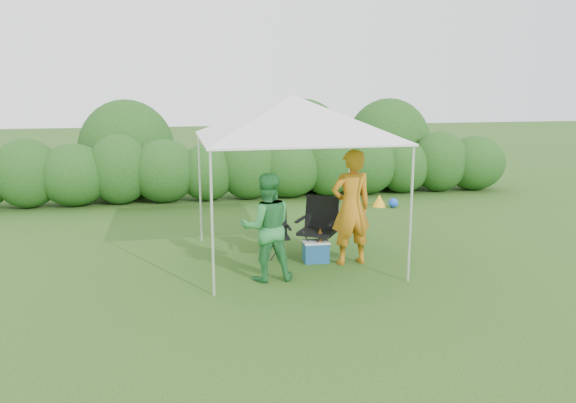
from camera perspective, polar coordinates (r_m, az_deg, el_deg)
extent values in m
plane|color=#31581C|center=(9.44, 1.17, -6.71)|extent=(70.00, 70.00, 0.00)
ellipsoid|color=#225219|center=(15.28, -25.03, 2.59)|extent=(1.65, 1.40, 1.73)
cylinder|color=#382616|center=(15.39, -24.81, -0.03)|extent=(0.12, 0.12, 0.30)
ellipsoid|color=#225219|center=(15.07, -20.92, 2.52)|extent=(1.80, 1.53, 1.57)
cylinder|color=#382616|center=(15.18, -20.74, 0.15)|extent=(0.12, 0.12, 0.30)
ellipsoid|color=#225219|center=(14.92, -16.75, 3.15)|extent=(1.57, 1.34, 1.80)
cylinder|color=#382616|center=(15.05, -16.59, 0.32)|extent=(0.12, 0.12, 0.30)
ellipsoid|color=#225219|center=(14.88, -12.49, 3.05)|extent=(1.72, 1.47, 1.65)
cylinder|color=#382616|center=(14.99, -12.38, 0.50)|extent=(0.12, 0.12, 0.30)
ellipsoid|color=#225219|center=(14.92, -8.23, 2.94)|extent=(1.50, 1.28, 1.50)
cylinder|color=#382616|center=(15.02, -8.17, 0.67)|extent=(0.12, 0.12, 0.30)
ellipsoid|color=#225219|center=(15.02, -4.03, 3.51)|extent=(1.65, 1.40, 1.73)
cylinder|color=#382616|center=(15.13, -3.99, 0.84)|extent=(0.12, 0.12, 0.30)
ellipsoid|color=#225219|center=(15.22, 0.11, 3.36)|extent=(1.80, 1.53, 1.57)
cylinder|color=#382616|center=(15.32, 0.11, 1.00)|extent=(0.12, 0.12, 0.30)
ellipsoid|color=#225219|center=(15.47, 4.12, 3.89)|extent=(1.58, 1.34, 1.80)
cylinder|color=#382616|center=(15.58, 4.08, 1.16)|extent=(0.12, 0.12, 0.30)
ellipsoid|color=#225219|center=(15.82, 7.98, 3.70)|extent=(1.72, 1.47, 1.65)
cylinder|color=#382616|center=(15.92, 7.91, 1.30)|extent=(0.12, 0.12, 0.30)
ellipsoid|color=#225219|center=(16.23, 11.65, 3.51)|extent=(1.50, 1.28, 1.50)
cylinder|color=#382616|center=(16.33, 11.56, 1.43)|extent=(0.12, 0.12, 0.30)
ellipsoid|color=#225219|center=(16.69, 15.15, 3.95)|extent=(1.65, 1.40, 1.73)
cylinder|color=#382616|center=(16.79, 15.03, 1.54)|extent=(0.12, 0.12, 0.30)
ellipsoid|color=#225219|center=(17.23, 18.42, 3.74)|extent=(1.80, 1.53, 1.57)
cylinder|color=#382616|center=(17.32, 18.29, 1.65)|extent=(0.12, 0.12, 0.30)
cylinder|color=silver|center=(7.98, -7.71, -2.39)|extent=(0.04, 0.04, 2.10)
cylinder|color=silver|center=(8.71, 12.37, -1.37)|extent=(0.04, 0.04, 2.10)
cylinder|color=silver|center=(10.91, -8.92, 1.35)|extent=(0.04, 0.04, 2.10)
cylinder|color=silver|center=(11.46, 6.24, 1.91)|extent=(0.04, 0.04, 2.10)
cube|color=white|center=(9.49, 0.53, 6.46)|extent=(3.10, 3.10, 0.03)
pyramid|color=white|center=(9.46, 0.53, 8.66)|extent=(3.10, 3.10, 0.70)
cube|color=black|center=(9.81, 2.98, -3.12)|extent=(0.79, 0.78, 0.06)
cube|color=black|center=(9.97, 3.44, -1.02)|extent=(0.58, 0.46, 0.56)
cube|color=black|center=(9.86, 1.30, -1.82)|extent=(0.32, 0.45, 0.03)
cube|color=black|center=(9.67, 4.72, -2.11)|extent=(0.32, 0.45, 0.03)
cylinder|color=black|center=(9.72, 1.11, -4.69)|extent=(0.03, 0.03, 0.48)
cylinder|color=black|center=(9.57, 3.93, -4.98)|extent=(0.03, 0.03, 0.48)
cylinder|color=black|center=(10.18, 2.07, -3.96)|extent=(0.03, 0.03, 0.48)
cylinder|color=black|center=(10.03, 4.76, -4.22)|extent=(0.03, 0.03, 0.48)
cube|color=black|center=(9.89, -1.30, -3.60)|extent=(0.48, 0.45, 0.04)
cube|color=black|center=(10.01, -1.47, -1.94)|extent=(0.47, 0.15, 0.44)
cube|color=black|center=(9.81, -2.69, -2.76)|extent=(0.06, 0.39, 0.03)
cube|color=black|center=(9.88, 0.07, -2.65)|extent=(0.06, 0.39, 0.03)
cylinder|color=black|center=(9.72, -2.27, -5.01)|extent=(0.02, 0.02, 0.37)
cylinder|color=black|center=(9.78, 0.01, -4.90)|extent=(0.02, 0.02, 0.37)
cylinder|color=black|center=(10.10, -2.56, -4.38)|extent=(0.02, 0.02, 0.37)
cylinder|color=black|center=(10.15, -0.36, -4.29)|extent=(0.02, 0.02, 0.37)
imported|color=#C17015|center=(9.46, 6.43, -0.59)|extent=(0.76, 0.55, 1.96)
imported|color=#2A823C|center=(8.65, -2.17, -2.61)|extent=(0.82, 0.65, 1.68)
cube|color=#1C4E83|center=(9.70, 2.85, -5.17)|extent=(0.43, 0.31, 0.34)
cube|color=silver|center=(9.65, 2.86, -4.13)|extent=(0.45, 0.33, 0.03)
cylinder|color=#592D0C|center=(9.59, 3.28, -3.45)|extent=(0.06, 0.06, 0.22)
cone|color=#FAAE1A|center=(14.31, 9.25, 0.09)|extent=(0.36, 0.36, 0.30)
sphere|color=blue|center=(14.25, 10.65, -0.14)|extent=(0.24, 0.24, 0.24)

